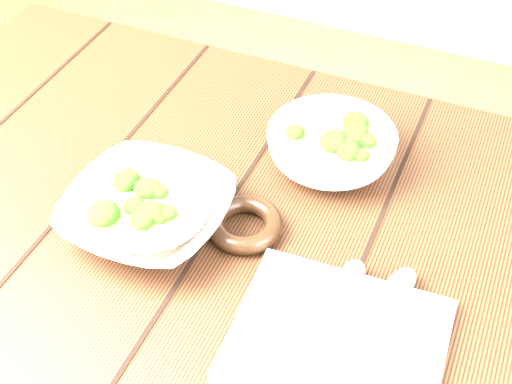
% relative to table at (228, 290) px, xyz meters
% --- Properties ---
extents(table, '(1.20, 0.80, 0.75)m').
position_rel_table_xyz_m(table, '(0.00, 0.00, 0.00)').
color(table, black).
rests_on(table, ground).
extents(soup_bowl_front, '(0.22, 0.22, 0.06)m').
position_rel_table_xyz_m(soup_bowl_front, '(-0.10, -0.03, 0.15)').
color(soup_bowl_front, white).
rests_on(soup_bowl_front, table).
extents(soup_bowl_back, '(0.22, 0.22, 0.07)m').
position_rel_table_xyz_m(soup_bowl_back, '(0.08, 0.18, 0.15)').
color(soup_bowl_back, white).
rests_on(soup_bowl_back, table).
extents(trivet, '(0.12, 0.12, 0.02)m').
position_rel_table_xyz_m(trivet, '(0.02, 0.01, 0.13)').
color(trivet, black).
rests_on(trivet, table).
extents(napkin, '(0.25, 0.21, 0.01)m').
position_rel_table_xyz_m(napkin, '(0.19, -0.10, 0.13)').
color(napkin, beige).
rests_on(napkin, table).
extents(spoon_left, '(0.03, 0.20, 0.01)m').
position_rel_table_xyz_m(spoon_left, '(0.18, -0.06, 0.14)').
color(spoon_left, '#9D988B').
rests_on(spoon_left, napkin).
extents(spoon_right, '(0.06, 0.20, 0.01)m').
position_rel_table_xyz_m(spoon_right, '(0.23, -0.04, 0.14)').
color(spoon_right, '#9D988B').
rests_on(spoon_right, napkin).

